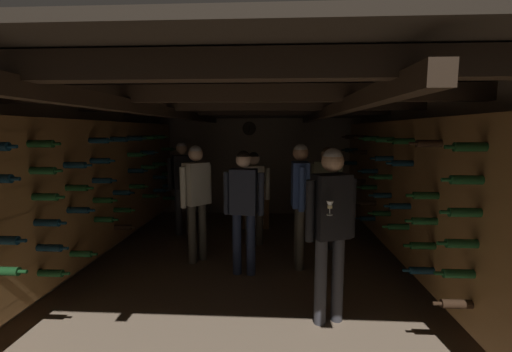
% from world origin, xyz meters
% --- Properties ---
extents(ground_plane, '(8.40, 8.40, 0.00)m').
position_xyz_m(ground_plane, '(0.00, 0.00, 0.00)').
color(ground_plane, '#7A6651').
extents(room_shell, '(4.72, 6.52, 2.41)m').
position_xyz_m(room_shell, '(-0.00, 0.27, 1.42)').
color(room_shell, gray).
rests_on(room_shell, ground_plane).
extents(wine_crate_stack, '(0.52, 0.35, 0.90)m').
position_xyz_m(wine_crate_stack, '(-0.01, 2.05, 0.45)').
color(wine_crate_stack, brown).
rests_on(wine_crate_stack, ground_plane).
extents(display_bottle, '(0.08, 0.08, 0.35)m').
position_xyz_m(display_bottle, '(-0.12, 2.00, 1.04)').
color(display_bottle, '#0F2838').
rests_on(display_bottle, wine_crate_stack).
extents(person_host_center, '(0.54, 0.25, 1.66)m').
position_xyz_m(person_host_center, '(-0.04, -0.25, 1.00)').
color(person_host_center, '#232D4C').
rests_on(person_host_center, ground_plane).
extents(person_guest_mid_right, '(0.34, 0.54, 1.74)m').
position_xyz_m(person_guest_mid_right, '(0.71, 0.04, 1.06)').
color(person_guest_mid_right, '#4C473D').
rests_on(person_guest_mid_right, ground_plane).
extents(person_guest_far_left, '(0.49, 0.42, 1.72)m').
position_xyz_m(person_guest_far_left, '(-1.32, 1.49, 1.05)').
color(person_guest_far_left, '#2D2D33').
rests_on(person_guest_far_left, ground_plane).
extents(person_guest_rear_center, '(0.54, 0.35, 1.57)m').
position_xyz_m(person_guest_rear_center, '(0.02, 0.98, 0.94)').
color(person_guest_rear_center, '#4C473D').
rests_on(person_guest_rear_center, ground_plane).
extents(person_guest_far_right, '(0.47, 0.37, 1.66)m').
position_xyz_m(person_guest_far_right, '(1.19, 0.88, 1.01)').
color(person_guest_far_right, '#2D2D33').
rests_on(person_guest_far_right, ground_plane).
extents(person_guest_mid_left, '(0.39, 0.46, 1.71)m').
position_xyz_m(person_guest_mid_left, '(-0.77, 0.19, 1.04)').
color(person_guest_mid_left, '#4C473D').
rests_on(person_guest_mid_left, ground_plane).
extents(person_guest_near_right, '(0.51, 0.41, 1.75)m').
position_xyz_m(person_guest_near_right, '(0.91, -1.36, 1.07)').
color(person_guest_near_right, '#2D2D33').
rests_on(person_guest_near_right, ground_plane).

